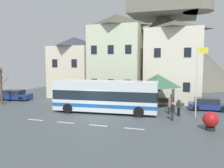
{
  "coord_description": "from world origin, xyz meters",
  "views": [
    {
      "loc": [
        8.16,
        -19.25,
        5.19
      ],
      "look_at": [
        0.21,
        5.68,
        2.65
      ],
      "focal_mm": 36.98,
      "sensor_mm": 36.0,
      "label": 1
    }
  ],
  "objects_px": {
    "public_bench": "(163,102)",
    "bare_tree_00": "(1,85)",
    "transit_bus": "(105,97)",
    "pedestrian_02": "(179,106)",
    "townhouse_01": "(116,57)",
    "hilltop_castle": "(164,44)",
    "bus_shelter": "(158,81)",
    "pedestrian_00": "(169,106)",
    "pedestrian_01": "(173,111)",
    "harbour_buoy": "(211,120)",
    "parked_car_01": "(75,97)",
    "townhouse_00": "(75,67)",
    "parked_car_00": "(208,104)",
    "townhouse_02": "(173,61)",
    "parked_car_02": "(15,95)",
    "flagpole": "(198,76)"
  },
  "relations": [
    {
      "from": "public_bench",
      "to": "bare_tree_00",
      "type": "relative_size",
      "value": 0.36
    },
    {
      "from": "transit_bus",
      "to": "pedestrian_02",
      "type": "relative_size",
      "value": 6.42
    },
    {
      "from": "townhouse_01",
      "to": "pedestrian_02",
      "type": "height_order",
      "value": "townhouse_01"
    },
    {
      "from": "hilltop_castle",
      "to": "bus_shelter",
      "type": "xyz_separation_m",
      "value": [
        2.16,
        -29.53,
        -6.28
      ]
    },
    {
      "from": "pedestrian_00",
      "to": "bare_tree_00",
      "type": "relative_size",
      "value": 0.32
    },
    {
      "from": "bus_shelter",
      "to": "pedestrian_01",
      "type": "distance_m",
      "value": 5.71
    },
    {
      "from": "bus_shelter",
      "to": "harbour_buoy",
      "type": "relative_size",
      "value": 2.67
    },
    {
      "from": "parked_car_01",
      "to": "pedestrian_01",
      "type": "bearing_deg",
      "value": -23.37
    },
    {
      "from": "transit_bus",
      "to": "public_bench",
      "type": "xyz_separation_m",
      "value": [
        5.29,
        5.61,
        -1.16
      ]
    },
    {
      "from": "pedestrian_00",
      "to": "bus_shelter",
      "type": "bearing_deg",
      "value": 120.44
    },
    {
      "from": "townhouse_00",
      "to": "parked_car_01",
      "type": "xyz_separation_m",
      "value": [
        2.34,
        -4.66,
        -3.76
      ]
    },
    {
      "from": "hilltop_castle",
      "to": "parked_car_00",
      "type": "relative_size",
      "value": 7.87
    },
    {
      "from": "townhouse_01",
      "to": "parked_car_00",
      "type": "xyz_separation_m",
      "value": [
        11.57,
        -4.46,
        -5.17
      ]
    },
    {
      "from": "townhouse_00",
      "to": "transit_bus",
      "type": "relative_size",
      "value": 0.82
    },
    {
      "from": "townhouse_02",
      "to": "parked_car_00",
      "type": "bearing_deg",
      "value": -53.22
    },
    {
      "from": "pedestrian_01",
      "to": "harbour_buoy",
      "type": "xyz_separation_m",
      "value": [
        2.89,
        -2.09,
        -0.1
      ]
    },
    {
      "from": "townhouse_02",
      "to": "public_bench",
      "type": "height_order",
      "value": "townhouse_02"
    },
    {
      "from": "townhouse_01",
      "to": "parked_car_02",
      "type": "bearing_deg",
      "value": -157.75
    },
    {
      "from": "bus_shelter",
      "to": "pedestrian_02",
      "type": "bearing_deg",
      "value": -51.02
    },
    {
      "from": "hilltop_castle",
      "to": "parked_car_01",
      "type": "relative_size",
      "value": 7.63
    },
    {
      "from": "hilltop_castle",
      "to": "parked_car_01",
      "type": "xyz_separation_m",
      "value": [
        -8.53,
        -28.48,
        -8.73
      ]
    },
    {
      "from": "hilltop_castle",
      "to": "pedestrian_02",
      "type": "xyz_separation_m",
      "value": [
        4.5,
        -32.43,
        -8.42
      ]
    },
    {
      "from": "bus_shelter",
      "to": "pedestrian_02",
      "type": "xyz_separation_m",
      "value": [
        2.35,
        -2.9,
        -2.14
      ]
    },
    {
      "from": "parked_car_01",
      "to": "public_bench",
      "type": "distance_m",
      "value": 11.14
    },
    {
      "from": "parked_car_02",
      "to": "pedestrian_00",
      "type": "height_order",
      "value": "pedestrian_00"
    },
    {
      "from": "townhouse_00",
      "to": "pedestrian_00",
      "type": "relative_size",
      "value": 5.63
    },
    {
      "from": "townhouse_00",
      "to": "hilltop_castle",
      "type": "relative_size",
      "value": 0.27
    },
    {
      "from": "parked_car_01",
      "to": "flagpole",
      "type": "bearing_deg",
      "value": -12.36
    },
    {
      "from": "townhouse_02",
      "to": "pedestrian_01",
      "type": "distance_m",
      "value": 11.82
    },
    {
      "from": "parked_car_01",
      "to": "harbour_buoy",
      "type": "bearing_deg",
      "value": -25.51
    },
    {
      "from": "transit_bus",
      "to": "bus_shelter",
      "type": "xyz_separation_m",
      "value": [
        4.86,
        3.64,
        1.46
      ]
    },
    {
      "from": "parked_car_02",
      "to": "pedestrian_00",
      "type": "xyz_separation_m",
      "value": [
        20.61,
        -2.43,
        0.18
      ]
    },
    {
      "from": "public_bench",
      "to": "flagpole",
      "type": "bearing_deg",
      "value": -52.96
    },
    {
      "from": "parked_car_02",
      "to": "bare_tree_00",
      "type": "bearing_deg",
      "value": -81.0
    },
    {
      "from": "townhouse_02",
      "to": "bus_shelter",
      "type": "bearing_deg",
      "value": -102.21
    },
    {
      "from": "transit_bus",
      "to": "flagpole",
      "type": "relative_size",
      "value": 1.63
    },
    {
      "from": "parked_car_00",
      "to": "pedestrian_01",
      "type": "height_order",
      "value": "pedestrian_01"
    },
    {
      "from": "pedestrian_00",
      "to": "pedestrian_01",
      "type": "bearing_deg",
      "value": -79.99
    },
    {
      "from": "townhouse_00",
      "to": "pedestrian_02",
      "type": "relative_size",
      "value": 5.28
    },
    {
      "from": "transit_bus",
      "to": "parked_car_01",
      "type": "xyz_separation_m",
      "value": [
        -5.82,
        4.68,
        -0.99
      ]
    },
    {
      "from": "parked_car_01",
      "to": "harbour_buoy",
      "type": "distance_m",
      "value": 17.43
    },
    {
      "from": "townhouse_02",
      "to": "bus_shelter",
      "type": "distance_m",
      "value": 6.55
    },
    {
      "from": "bus_shelter",
      "to": "parked_car_02",
      "type": "distance_m",
      "value": 19.32
    },
    {
      "from": "townhouse_00",
      "to": "bare_tree_00",
      "type": "relative_size",
      "value": 1.83
    },
    {
      "from": "pedestrian_00",
      "to": "pedestrian_01",
      "type": "xyz_separation_m",
      "value": [
        0.43,
        -2.46,
        0.04
      ]
    },
    {
      "from": "parked_car_02",
      "to": "parked_car_00",
      "type": "bearing_deg",
      "value": -4.06
    },
    {
      "from": "pedestrian_00",
      "to": "public_bench",
      "type": "xyz_separation_m",
      "value": [
        -1.02,
        4.43,
        -0.37
      ]
    },
    {
      "from": "hilltop_castle",
      "to": "parked_car_00",
      "type": "distance_m",
      "value": 30.96
    },
    {
      "from": "flagpole",
      "to": "bare_tree_00",
      "type": "bearing_deg",
      "value": -178.43
    },
    {
      "from": "parked_car_01",
      "to": "flagpole",
      "type": "xyz_separation_m",
      "value": [
        14.64,
        -3.76,
        3.19
      ]
    }
  ]
}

